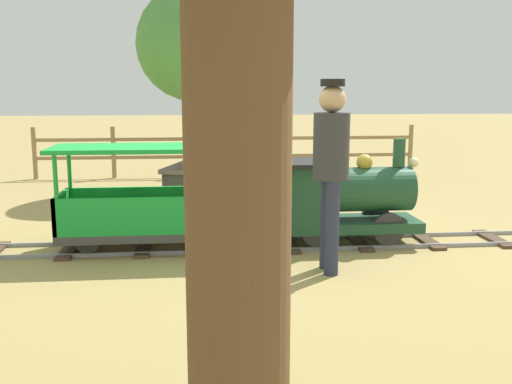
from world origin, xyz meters
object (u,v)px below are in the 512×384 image
Objects in this scene: passenger_car at (161,206)px; oak_tree_near at (193,46)px; park_bench at (190,167)px; locomotive at (341,197)px; conductor_person at (331,161)px.

oak_tree_near reaches higher than passenger_car.
oak_tree_near is (-0.51, 0.07, 1.77)m from park_bench.
park_bench is at bearing -152.69° from locomotive.
passenger_car is 1.23× the size of conductor_person.
locomotive is 0.47× the size of oak_tree_near.
oak_tree_near reaches higher than park_bench.
park_bench is (-3.81, -1.22, -0.54)m from conductor_person.
conductor_person is at bearing 17.82° from park_bench.
locomotive is 4.13m from oak_tree_near.
park_bench is at bearing -7.93° from oak_tree_near.
locomotive is at bearing 160.11° from conductor_person.
oak_tree_near is (-3.47, 0.31, 1.76)m from passenger_car.
park_bench is 0.44× the size of oak_tree_near.
conductor_person reaches higher than passenger_car.
locomotive is at bearing 90.00° from passenger_car.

